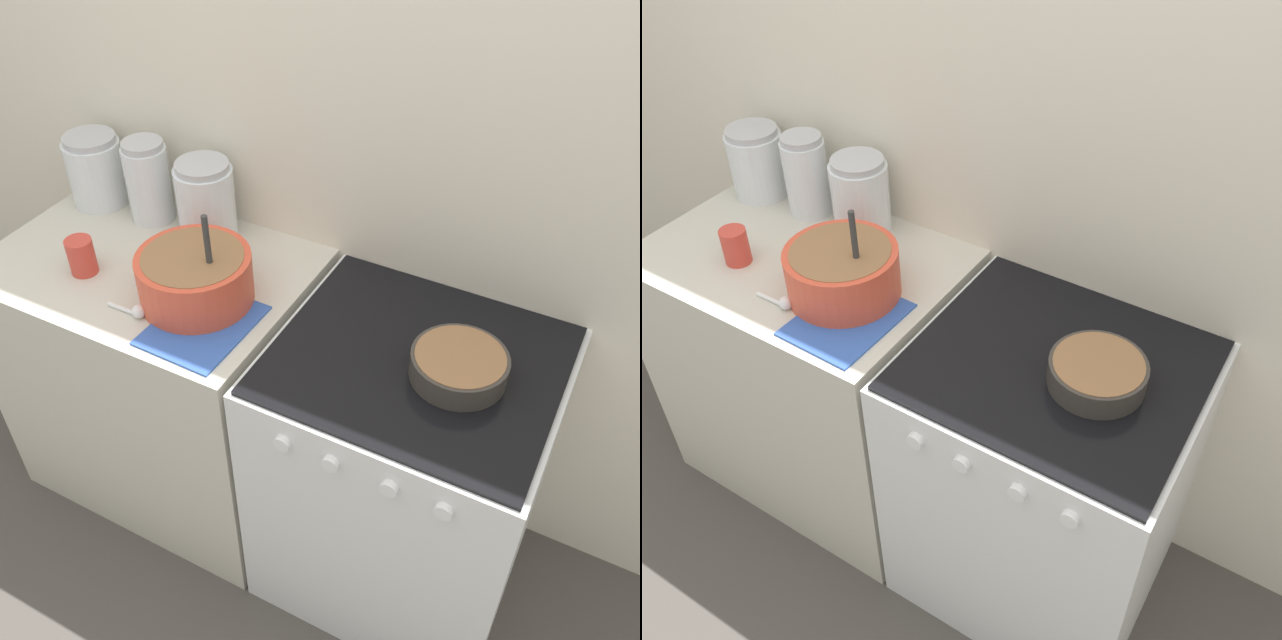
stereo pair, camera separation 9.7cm
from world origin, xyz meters
TOP-DOWN VIEW (x-y plane):
  - ground_plane at (0.00, 0.00)m, footprint 12.00×12.00m
  - wall_back at (0.00, 0.65)m, footprint 4.78×0.05m
  - countertop_cabinet at (-0.45, 0.31)m, footprint 0.89×0.62m
  - stove at (0.36, 0.31)m, footprint 0.70×0.64m
  - mixing_bowl at (-0.23, 0.25)m, footprint 0.29×0.29m
  - baking_pan at (0.47, 0.30)m, footprint 0.23×0.23m
  - storage_jar_left at (-0.78, 0.52)m, footprint 0.17×0.17m
  - storage_jar_middle at (-0.57, 0.52)m, footprint 0.13×0.13m
  - storage_jar_right at (-0.37, 0.52)m, footprint 0.17×0.17m
  - tin_can at (-0.57, 0.21)m, footprint 0.07×0.07m
  - recipe_page at (-0.16, 0.17)m, footprint 0.24×0.29m
  - measuring_spoon at (-0.33, 0.12)m, footprint 0.12×0.04m

SIDE VIEW (x-z plane):
  - ground_plane at x=0.00m, z-range 0.00..0.00m
  - stove at x=0.36m, z-range 0.00..0.90m
  - countertop_cabinet at x=-0.45m, z-range 0.00..0.90m
  - recipe_page at x=-0.16m, z-range 0.90..0.90m
  - measuring_spoon at x=-0.33m, z-range 0.89..0.93m
  - baking_pan at x=0.47m, z-range 0.90..0.96m
  - tin_can at x=-0.57m, z-range 0.90..1.00m
  - mixing_bowl at x=-0.23m, z-range 0.84..1.11m
  - storage_jar_left at x=-0.78m, z-range 0.88..1.10m
  - storage_jar_right at x=-0.37m, z-range 0.88..1.11m
  - storage_jar_middle at x=-0.57m, z-range 0.88..1.13m
  - wall_back at x=0.00m, z-range 0.00..2.40m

